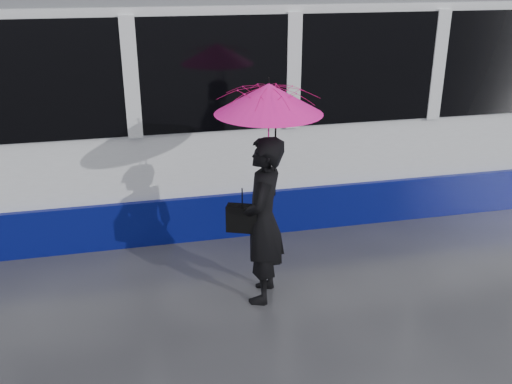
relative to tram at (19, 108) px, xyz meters
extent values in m
plane|color=#27272C|center=(3.29, -2.50, -1.64)|extent=(90.00, 90.00, 0.00)
cube|color=#3F3D38|center=(3.29, -0.72, -1.63)|extent=(34.00, 0.07, 0.02)
cube|color=#3F3D38|center=(3.29, 0.72, -1.63)|extent=(34.00, 0.07, 0.02)
cube|color=white|center=(0.00, 0.00, -0.11)|extent=(24.00, 2.40, 2.95)
cube|color=#080F62|center=(0.00, 0.00, -1.33)|extent=(24.00, 2.56, 0.62)
cube|color=black|center=(0.00, 0.00, 0.56)|extent=(23.00, 2.48, 1.40)
imported|color=black|center=(2.73, -2.79, -0.71)|extent=(0.67, 0.79, 1.85)
imported|color=#FF1553|center=(2.78, -2.79, 0.31)|extent=(1.32, 1.33, 0.92)
cone|color=#FF1553|center=(2.78, -2.79, 0.60)|extent=(1.42, 1.42, 0.30)
cylinder|color=black|center=(2.78, -2.79, 0.77)|extent=(0.01, 0.01, 0.07)
cylinder|color=black|center=(2.86, -2.76, -0.04)|extent=(0.02, 0.02, 0.81)
cube|color=black|center=(2.51, -2.77, -0.67)|extent=(0.36, 0.26, 0.29)
cylinder|color=black|center=(2.51, -2.77, -0.44)|extent=(0.01, 0.01, 0.18)
camera|label=1|loc=(1.42, -8.13, 1.83)|focal=40.00mm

